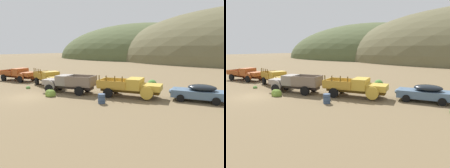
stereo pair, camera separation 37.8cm
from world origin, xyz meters
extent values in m
plane|color=brown|center=(0.00, 0.00, 0.00)|extent=(300.00, 300.00, 0.00)
ellipsoid|color=#4C5633|center=(-22.97, 83.99, 0.00)|extent=(93.38, 62.74, 34.03)
cube|color=#51220D|center=(-10.10, 5.82, 0.66)|extent=(5.75, 1.36, 0.36)
cube|color=#A34C1E|center=(-8.00, 5.96, 1.11)|extent=(1.91, 1.87, 0.55)
cube|color=#B7B2A8|center=(-7.16, 6.02, 1.09)|extent=(0.16, 1.21, 0.44)
cylinder|color=#A34C1E|center=(-8.18, 4.91, 0.76)|extent=(1.21, 0.26, 1.20)
cylinder|color=#A34C1E|center=(-8.31, 6.99, 0.76)|extent=(1.21, 0.26, 1.20)
cube|color=#A34C1E|center=(-9.56, 5.86, 1.36)|extent=(1.45, 2.10, 1.05)
cube|color=black|center=(-8.97, 5.90, 1.57)|extent=(0.16, 1.71, 0.59)
cube|color=#97471E|center=(-11.66, 5.72, 0.90)|extent=(3.01, 2.29, 0.12)
cube|color=#97471E|center=(-11.59, 4.67, 1.23)|extent=(2.88, 0.29, 0.55)
cube|color=#97471E|center=(-11.73, 6.77, 1.23)|extent=(2.88, 0.29, 0.55)
cube|color=#97471E|center=(-13.03, 5.63, 1.23)|extent=(0.24, 2.11, 0.55)
cylinder|color=black|center=(-8.17, 4.85, 0.48)|extent=(0.98, 0.34, 0.96)
cylinder|color=black|center=(-8.31, 7.04, 0.48)|extent=(0.98, 0.34, 0.96)
cylinder|color=black|center=(-11.83, 4.61, 0.48)|extent=(0.98, 0.34, 0.96)
cylinder|color=black|center=(-11.97, 6.80, 0.48)|extent=(0.98, 0.34, 0.96)
cube|color=#593D12|center=(-2.85, 5.34, 0.66)|extent=(5.63, 2.75, 0.36)
cube|color=#B28928|center=(-0.89, 4.64, 1.11)|extent=(2.22, 2.12, 0.55)
cube|color=#B7B2A8|center=(-0.10, 4.36, 1.09)|extent=(0.45, 1.07, 0.44)
cylinder|color=#B28928|center=(-1.43, 3.82, 0.76)|extent=(1.19, 0.57, 1.20)
cylinder|color=#B28928|center=(-0.79, 5.62, 0.76)|extent=(1.19, 0.57, 1.20)
cube|color=#B28928|center=(-2.35, 5.16, 1.36)|extent=(1.86, 2.19, 1.05)
cube|color=black|center=(-1.79, 4.96, 1.57)|extent=(0.57, 1.50, 0.59)
cube|color=#A47826|center=(-4.31, 5.86, 0.90)|extent=(3.34, 2.78, 0.12)
cube|color=#A47826|center=(-4.64, 4.95, 1.31)|extent=(2.73, 1.05, 0.70)
cube|color=#A47826|center=(-3.99, 6.77, 1.31)|extent=(2.73, 1.05, 0.70)
cube|color=#A47826|center=(-5.60, 6.32, 1.31)|extent=(0.74, 1.85, 0.70)
cube|color=#593D12|center=(-5.71, 5.33, 1.91)|extent=(0.10, 0.10, 0.50)
cube|color=#593D12|center=(-5.04, 5.09, 1.91)|extent=(0.10, 0.10, 0.50)
cube|color=#593D12|center=(-4.23, 4.81, 1.91)|extent=(0.10, 0.10, 0.50)
cube|color=#593D12|center=(-3.56, 4.57, 1.91)|extent=(0.10, 0.10, 0.50)
cylinder|color=black|center=(-1.45, 3.77, 0.48)|extent=(1.00, 0.59, 0.96)
cylinder|color=black|center=(-0.78, 5.67, 0.48)|extent=(1.00, 0.59, 0.96)
cylinder|color=black|center=(-4.87, 4.99, 0.48)|extent=(1.00, 0.59, 0.96)
cylinder|color=black|center=(-4.20, 6.89, 0.48)|extent=(1.00, 0.59, 0.96)
cube|color=#3D322D|center=(2.15, 3.57, 0.66)|extent=(5.59, 2.06, 0.36)
cube|color=slate|center=(0.17, 3.14, 1.11)|extent=(2.04, 1.94, 0.55)
cube|color=#B7B2A8|center=(-0.63, 2.97, 1.09)|extent=(0.31, 1.10, 0.44)
cylinder|color=slate|center=(0.19, 4.12, 0.76)|extent=(1.21, 0.43, 1.20)
cylinder|color=slate|center=(0.60, 2.26, 0.76)|extent=(1.21, 0.43, 1.20)
cube|color=slate|center=(1.64, 3.46, 1.36)|extent=(1.64, 2.08, 1.05)
cube|color=black|center=(1.08, 3.34, 1.57)|extent=(0.38, 1.54, 0.59)
cube|color=#746354|center=(3.63, 3.90, 0.90)|extent=(3.13, 2.47, 0.12)
cube|color=#746354|center=(3.42, 4.84, 1.43)|extent=(2.75, 0.69, 0.95)
cube|color=#746354|center=(3.83, 2.95, 1.43)|extent=(2.75, 0.69, 0.95)
cube|color=#746354|center=(4.94, 4.18, 1.43)|extent=(0.51, 1.90, 0.95)
cylinder|color=black|center=(0.18, 4.17, 0.48)|extent=(1.00, 0.48, 0.96)
cylinder|color=black|center=(0.61, 2.21, 0.48)|extent=(1.00, 0.48, 0.96)
cylinder|color=black|center=(3.64, 4.93, 0.48)|extent=(1.00, 0.48, 0.96)
cylinder|color=black|center=(4.07, 2.97, 0.48)|extent=(1.00, 0.48, 0.96)
cube|color=brown|center=(8.70, 5.16, 0.66)|extent=(5.96, 1.99, 0.36)
cube|color=gold|center=(10.83, 5.52, 1.11)|extent=(2.13, 2.11, 0.55)
cube|color=#B7B2A8|center=(11.69, 5.67, 1.09)|extent=(0.29, 1.25, 0.44)
cylinder|color=gold|center=(10.77, 4.41, 0.76)|extent=(1.21, 0.38, 1.20)
cylinder|color=gold|center=(10.41, 6.55, 0.76)|extent=(1.21, 0.38, 1.20)
cube|color=gold|center=(9.25, 5.25, 1.36)|extent=(1.69, 2.29, 1.05)
cube|color=black|center=(9.85, 5.36, 1.57)|extent=(0.35, 1.76, 0.59)
cube|color=#B5882D|center=(7.12, 4.89, 0.90)|extent=(3.29, 2.65, 0.12)
cube|color=#B5882D|center=(7.30, 3.81, 1.31)|extent=(2.94, 0.59, 0.70)
cube|color=#B5882D|center=(6.93, 5.97, 1.31)|extent=(2.94, 0.59, 0.70)
cube|color=#B5882D|center=(5.72, 4.65, 1.31)|extent=(0.46, 2.17, 0.70)
cube|color=brown|center=(6.13, 3.62, 1.91)|extent=(0.09, 0.09, 0.50)
cube|color=brown|center=(6.86, 3.74, 1.91)|extent=(0.09, 0.09, 0.50)
cube|color=brown|center=(7.74, 3.89, 1.91)|extent=(0.09, 0.09, 0.50)
cube|color=brown|center=(8.47, 4.01, 1.91)|extent=(0.09, 0.09, 0.50)
cylinder|color=black|center=(10.40, 6.60, 0.48)|extent=(0.99, 0.44, 0.96)
cylinder|color=black|center=(7.06, 3.73, 0.48)|extent=(0.99, 0.44, 0.96)
cylinder|color=black|center=(6.68, 5.97, 0.48)|extent=(0.99, 0.44, 0.96)
cube|color=slate|center=(14.77, 6.88, 0.68)|extent=(4.83, 2.41, 0.68)
ellipsoid|color=black|center=(15.05, 6.92, 1.28)|extent=(2.59, 1.91, 0.57)
ellipsoid|color=slate|center=(12.71, 6.62, 0.75)|extent=(1.20, 1.59, 0.61)
cylinder|color=black|center=(13.23, 7.61, 0.34)|extent=(0.70, 0.28, 0.68)
cylinder|color=black|center=(13.46, 5.79, 0.34)|extent=(0.70, 0.28, 0.68)
cylinder|color=black|center=(16.08, 7.98, 0.34)|extent=(0.70, 0.28, 0.68)
cylinder|color=black|center=(16.31, 6.15, 0.34)|extent=(0.70, 0.28, 0.68)
cylinder|color=#384C6B|center=(7.66, 1.74, 0.42)|extent=(0.64, 0.64, 0.84)
torus|color=#27354A|center=(7.66, 1.74, 0.59)|extent=(0.68, 0.68, 0.03)
torus|color=#27354A|center=(7.66, 1.74, 0.25)|extent=(0.68, 0.68, 0.03)
ellipsoid|color=olive|center=(1.92, 1.32, 0.24)|extent=(0.84, 0.76, 0.88)
ellipsoid|color=olive|center=(1.64, 1.27, 0.24)|extent=(0.86, 0.78, 0.88)
ellipsoid|color=olive|center=(1.87, 1.12, 0.16)|extent=(0.70, 0.63, 0.59)
ellipsoid|color=#5B8E42|center=(-3.58, 2.69, 0.10)|extent=(0.52, 0.47, 0.38)
ellipsoid|color=#5B8E42|center=(-3.61, 2.68, 0.10)|extent=(0.52, 0.47, 0.38)
ellipsoid|color=olive|center=(14.52, 10.47, 0.21)|extent=(0.83, 0.74, 0.77)
ellipsoid|color=olive|center=(14.69, 10.24, 0.15)|extent=(0.56, 0.50, 0.54)
ellipsoid|color=#4C8438|center=(8.95, 10.88, 0.33)|extent=(1.18, 1.07, 1.21)
ellipsoid|color=#4C8438|center=(9.04, 10.89, 0.22)|extent=(0.86, 0.78, 0.80)
ellipsoid|color=#4C8438|center=(8.89, 11.03, 0.35)|extent=(1.18, 1.06, 1.27)
ellipsoid|color=olive|center=(-3.68, 9.72, 0.23)|extent=(0.95, 0.85, 0.84)
ellipsoid|color=olive|center=(-3.51, 9.81, 0.19)|extent=(0.64, 0.58, 0.68)
camera|label=1|loc=(17.26, -12.43, 4.72)|focal=32.32mm
camera|label=2|loc=(17.58, -12.24, 4.72)|focal=32.32mm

